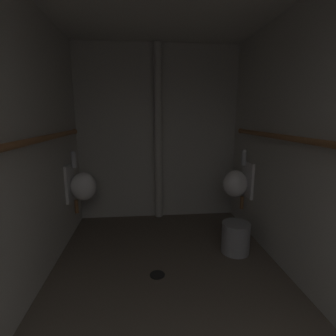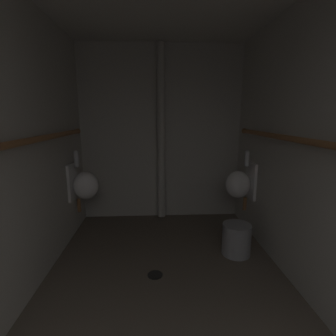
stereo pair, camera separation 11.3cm
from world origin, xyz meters
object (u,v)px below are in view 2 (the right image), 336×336
at_px(urinal_right_mid, 240,184).
at_px(waste_bin, 236,239).
at_px(floor_drain, 155,275).
at_px(urinal_left_mid, 84,184).
at_px(standpipe_back_wall, 161,135).

relative_size(urinal_right_mid, waste_bin, 2.29).
height_order(floor_drain, waste_bin, waste_bin).
bearing_deg(waste_bin, floor_drain, -159.24).
xyz_separation_m(urinal_left_mid, urinal_right_mid, (1.89, -0.05, 0.00)).
bearing_deg(waste_bin, standpipe_back_wall, 126.79).
bearing_deg(urinal_left_mid, standpipe_back_wall, 24.15).
xyz_separation_m(urinal_left_mid, waste_bin, (1.70, -0.59, -0.46)).
xyz_separation_m(urinal_left_mid, floor_drain, (0.85, -0.91, -0.62)).
distance_m(urinal_left_mid, floor_drain, 1.39).
height_order(standpipe_back_wall, waste_bin, standpipe_back_wall).
bearing_deg(standpipe_back_wall, floor_drain, -94.24).
relative_size(urinal_left_mid, floor_drain, 5.39).
xyz_separation_m(urinal_right_mid, standpipe_back_wall, (-0.94, 0.48, 0.56)).
distance_m(standpipe_back_wall, waste_bin, 1.62).
relative_size(standpipe_back_wall, waste_bin, 7.02).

